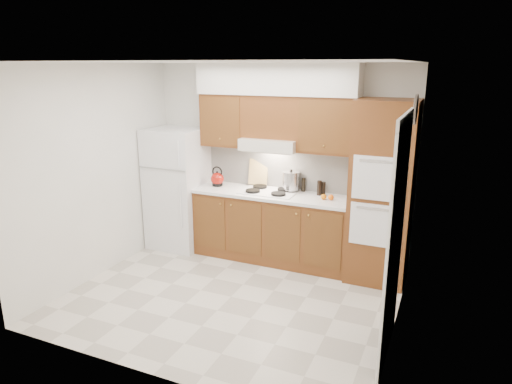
# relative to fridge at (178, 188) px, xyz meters

# --- Properties ---
(floor) EXTENTS (3.60, 3.60, 0.00)m
(floor) POSITION_rel_fridge_xyz_m (1.41, -1.14, -0.86)
(floor) COLOR beige
(floor) RESTS_ON ground
(ceiling) EXTENTS (3.60, 3.60, 0.00)m
(ceiling) POSITION_rel_fridge_xyz_m (1.41, -1.14, 1.74)
(ceiling) COLOR white
(ceiling) RESTS_ON wall_back
(wall_back) EXTENTS (3.60, 0.02, 2.60)m
(wall_back) POSITION_rel_fridge_xyz_m (1.41, 0.36, 0.44)
(wall_back) COLOR white
(wall_back) RESTS_ON floor
(wall_left) EXTENTS (0.02, 3.00, 2.60)m
(wall_left) POSITION_rel_fridge_xyz_m (-0.40, -1.14, 0.44)
(wall_left) COLOR white
(wall_left) RESTS_ON floor
(wall_right) EXTENTS (0.02, 3.00, 2.60)m
(wall_right) POSITION_rel_fridge_xyz_m (3.21, -1.14, 0.44)
(wall_right) COLOR white
(wall_right) RESTS_ON floor
(fridge) EXTENTS (0.75, 0.72, 1.72)m
(fridge) POSITION_rel_fridge_xyz_m (0.00, 0.00, 0.00)
(fridge) COLOR white
(fridge) RESTS_ON floor
(base_cabinets) EXTENTS (2.11, 0.60, 0.90)m
(base_cabinets) POSITION_rel_fridge_xyz_m (1.43, 0.06, -0.41)
(base_cabinets) COLOR brown
(base_cabinets) RESTS_ON floor
(countertop) EXTENTS (2.13, 0.62, 0.04)m
(countertop) POSITION_rel_fridge_xyz_m (1.43, 0.05, 0.06)
(countertop) COLOR white
(countertop) RESTS_ON base_cabinets
(backsplash) EXTENTS (2.11, 0.03, 0.56)m
(backsplash) POSITION_rel_fridge_xyz_m (1.43, 0.34, 0.36)
(backsplash) COLOR white
(backsplash) RESTS_ON countertop
(oven_cabinet) EXTENTS (0.70, 0.65, 2.20)m
(oven_cabinet) POSITION_rel_fridge_xyz_m (2.85, 0.03, 0.24)
(oven_cabinet) COLOR brown
(oven_cabinet) RESTS_ON floor
(upper_cab_left) EXTENTS (0.63, 0.33, 0.70)m
(upper_cab_left) POSITION_rel_fridge_xyz_m (0.69, 0.19, 0.99)
(upper_cab_left) COLOR brown
(upper_cab_left) RESTS_ON wall_back
(upper_cab_right) EXTENTS (0.73, 0.33, 0.70)m
(upper_cab_right) POSITION_rel_fridge_xyz_m (2.12, 0.19, 0.99)
(upper_cab_right) COLOR brown
(upper_cab_right) RESTS_ON wall_back
(range_hood) EXTENTS (0.75, 0.45, 0.15)m
(range_hood) POSITION_rel_fridge_xyz_m (1.38, 0.13, 0.71)
(range_hood) COLOR silver
(range_hood) RESTS_ON wall_back
(upper_cab_over_hood) EXTENTS (0.75, 0.33, 0.55)m
(upper_cab_over_hood) POSITION_rel_fridge_xyz_m (1.38, 0.19, 1.06)
(upper_cab_over_hood) COLOR brown
(upper_cab_over_hood) RESTS_ON range_hood
(soffit) EXTENTS (2.13, 0.36, 0.40)m
(soffit) POSITION_rel_fridge_xyz_m (1.43, 0.18, 1.54)
(soffit) COLOR silver
(soffit) RESTS_ON wall_back
(cooktop) EXTENTS (0.74, 0.50, 0.01)m
(cooktop) POSITION_rel_fridge_xyz_m (1.38, 0.07, 0.09)
(cooktop) COLOR white
(cooktop) RESTS_ON countertop
(doorway) EXTENTS (0.02, 0.90, 2.10)m
(doorway) POSITION_rel_fridge_xyz_m (3.19, -1.49, 0.19)
(doorway) COLOR black
(doorway) RESTS_ON floor
(wall_clock) EXTENTS (0.02, 0.30, 0.30)m
(wall_clock) POSITION_rel_fridge_xyz_m (3.19, -0.59, 1.29)
(wall_clock) COLOR #3F3833
(wall_clock) RESTS_ON wall_right
(kettle) EXTENTS (0.19, 0.19, 0.18)m
(kettle) POSITION_rel_fridge_xyz_m (0.60, 0.08, 0.18)
(kettle) COLOR maroon
(kettle) RESTS_ON countertop
(cutting_board) EXTENTS (0.27, 0.12, 0.35)m
(cutting_board) POSITION_rel_fridge_xyz_m (1.12, 0.31, 0.28)
(cutting_board) COLOR tan
(cutting_board) RESTS_ON countertop
(stock_pot) EXTENTS (0.24, 0.24, 0.23)m
(stock_pot) POSITION_rel_fridge_xyz_m (1.64, 0.21, 0.23)
(stock_pot) COLOR #B6B6BB
(stock_pot) RESTS_ON cooktop
(condiment_a) EXTENTS (0.06, 0.06, 0.18)m
(condiment_a) POSITION_rel_fridge_xyz_m (1.79, 0.28, 0.17)
(condiment_a) COLOR black
(condiment_a) RESTS_ON countertop
(condiment_b) EXTENTS (0.07, 0.07, 0.19)m
(condiment_b) POSITION_rel_fridge_xyz_m (2.03, 0.19, 0.18)
(condiment_b) COLOR black
(condiment_b) RESTS_ON countertop
(condiment_c) EXTENTS (0.07, 0.07, 0.16)m
(condiment_c) POSITION_rel_fridge_xyz_m (2.07, 0.26, 0.16)
(condiment_c) COLOR black
(condiment_c) RESTS_ON countertop
(orange_near) EXTENTS (0.09, 0.09, 0.07)m
(orange_near) POSITION_rel_fridge_xyz_m (2.23, 0.03, 0.12)
(orange_near) COLOR orange
(orange_near) RESTS_ON countertop
(orange_far) EXTENTS (0.10, 0.10, 0.07)m
(orange_far) POSITION_rel_fridge_xyz_m (2.14, 0.01, 0.12)
(orange_far) COLOR orange
(orange_far) RESTS_ON countertop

